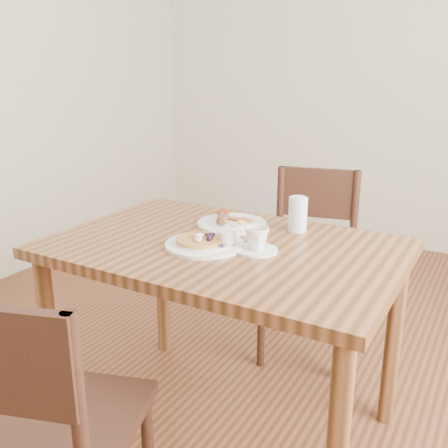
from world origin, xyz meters
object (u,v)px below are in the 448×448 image
Objects in this scene: breakfast_plate at (231,222)px; pancake_plate at (206,242)px; dining_table at (224,269)px; water_glass at (298,214)px; chair_near at (41,425)px; chair_far at (311,254)px; teacup_saucer at (257,241)px.

pancake_plate is at bearing -79.77° from breakfast_plate.
dining_table is 9.31× the size of water_glass.
pancake_plate is (-0.04, -0.06, 0.11)m from dining_table.
dining_table is at bearing 65.66° from chair_near.
water_glass is at bearing 57.29° from dining_table.
dining_table is 0.73m from chair_far.
breakfast_plate is 1.93× the size of teacup_saucer.
teacup_saucer is (0.13, -0.02, 0.14)m from dining_table.
chair_near is 3.26× the size of breakfast_plate.
water_glass reaches higher than dining_table.
teacup_saucer reaches higher than pancake_plate.
chair_far is 6.29× the size of teacup_saucer.
chair_near reaches higher than pancake_plate.
dining_table is 8.57× the size of teacup_saucer.
dining_table is at bearing 57.57° from pancake_plate.
teacup_saucer reaches higher than dining_table.
dining_table is 0.78m from chair_near.
teacup_saucer is (0.22, 0.74, 0.29)m from chair_near.
chair_far is at bearing 95.28° from teacup_saucer.
chair_far reaches higher than water_glass.
chair_near is at bearing -89.78° from breakfast_plate.
chair_near is (-0.08, -0.76, -0.16)m from dining_table.
dining_table is 0.35m from water_glass.
chair_near is 1.48m from chair_far.
chair_far is (0.15, 1.47, 0.00)m from chair_near.
water_glass is at bearing 58.08° from chair_near.
water_glass is (0.03, 0.28, 0.03)m from teacup_saucer.
pancake_plate is 0.38m from water_glass.
water_glass is (0.17, 0.26, 0.16)m from dining_table.
chair_far is 0.82m from pancake_plate.
chair_far is 0.56m from water_glass.
dining_table is 1.36× the size of chair_near.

